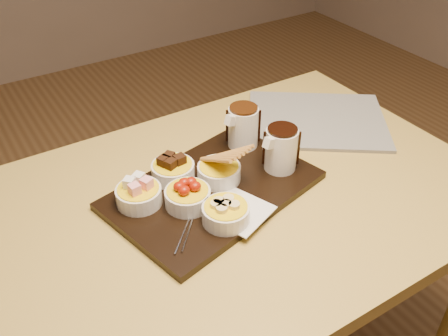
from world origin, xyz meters
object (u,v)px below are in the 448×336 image
pitcher_dark_chocolate (281,150)px  dining_table (230,227)px  pitcher_milk_chocolate (243,127)px  bowl_strawberries (188,198)px  serving_board (213,190)px  newspaper (317,120)px

pitcher_dark_chocolate → dining_table: bearing=169.7°
pitcher_dark_chocolate → pitcher_milk_chocolate: (-0.02, 0.13, 0.00)m
bowl_strawberries → pitcher_milk_chocolate: size_ratio=0.96×
serving_board → pitcher_dark_chocolate: 0.19m
pitcher_dark_chocolate → pitcher_milk_chocolate: size_ratio=1.00×
bowl_strawberries → pitcher_dark_chocolate: 0.25m
serving_board → bowl_strawberries: (-0.08, -0.02, 0.03)m
pitcher_milk_chocolate → newspaper: size_ratio=0.28×
bowl_strawberries → serving_board: bearing=16.8°
bowl_strawberries → newspaper: bearing=16.1°
pitcher_dark_chocolate → bowl_strawberries: bearing=167.3°
dining_table → serving_board: size_ratio=2.61×
serving_board → dining_table: bearing=-58.3°
serving_board → pitcher_dark_chocolate: pitcher_dark_chocolate is taller
pitcher_dark_chocolate → pitcher_milk_chocolate: 0.13m
serving_board → bowl_strawberries: size_ratio=4.60×
dining_table → pitcher_milk_chocolate: bearing=47.1°
bowl_strawberries → pitcher_milk_chocolate: bearing=29.6°
serving_board → pitcher_milk_chocolate: size_ratio=4.43×
serving_board → newspaper: 0.43m
serving_board → newspaper: (0.41, 0.12, -0.00)m
pitcher_milk_chocolate → newspaper: bearing=-11.0°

